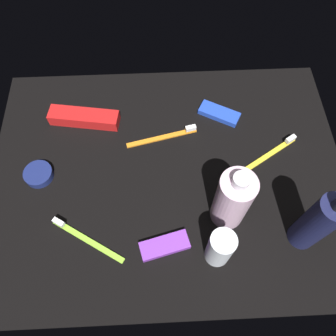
% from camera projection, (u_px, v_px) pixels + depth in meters
% --- Properties ---
extents(ground_plane, '(0.84, 0.64, 0.01)m').
position_uv_depth(ground_plane, '(168.00, 175.00, 0.80)').
color(ground_plane, black).
extents(lotion_bottle, '(0.06, 0.06, 0.21)m').
position_uv_depth(lotion_bottle, '(317.00, 223.00, 0.64)').
color(lotion_bottle, '#1B1E45').
rests_on(lotion_bottle, ground_plane).
extents(bodywash_bottle, '(0.07, 0.07, 0.18)m').
position_uv_depth(bodywash_bottle, '(232.00, 200.00, 0.67)').
color(bodywash_bottle, silver).
rests_on(bodywash_bottle, ground_plane).
extents(deodorant_stick, '(0.05, 0.05, 0.11)m').
position_uv_depth(deodorant_stick, '(220.00, 248.00, 0.65)').
color(deodorant_stick, silver).
rests_on(deodorant_stick, ground_plane).
extents(toothbrush_lime, '(0.16, 0.11, 0.02)m').
position_uv_depth(toothbrush_lime, '(84.00, 238.00, 0.71)').
color(toothbrush_lime, '#8CD133').
rests_on(toothbrush_lime, ground_plane).
extents(toothbrush_orange, '(0.18, 0.05, 0.02)m').
position_uv_depth(toothbrush_orange, '(166.00, 136.00, 0.83)').
color(toothbrush_orange, orange).
rests_on(toothbrush_orange, ground_plane).
extents(toothbrush_yellow, '(0.16, 0.10, 0.02)m').
position_uv_depth(toothbrush_yellow, '(270.00, 153.00, 0.81)').
color(toothbrush_yellow, yellow).
rests_on(toothbrush_yellow, ground_plane).
extents(toothpaste_box_red, '(0.18, 0.07, 0.03)m').
position_uv_depth(toothpaste_box_red, '(84.00, 118.00, 0.85)').
color(toothpaste_box_red, red).
rests_on(toothpaste_box_red, ground_plane).
extents(snack_bar_purple, '(0.11, 0.06, 0.01)m').
position_uv_depth(snack_bar_purple, '(165.00, 245.00, 0.70)').
color(snack_bar_purple, purple).
rests_on(snack_bar_purple, ground_plane).
extents(snack_bar_blue, '(0.11, 0.08, 0.01)m').
position_uv_depth(snack_bar_blue, '(219.00, 113.00, 0.86)').
color(snack_bar_blue, blue).
rests_on(snack_bar_blue, ground_plane).
extents(cream_tin_left, '(0.07, 0.07, 0.02)m').
position_uv_depth(cream_tin_left, '(39.00, 174.00, 0.78)').
color(cream_tin_left, navy).
rests_on(cream_tin_left, ground_plane).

